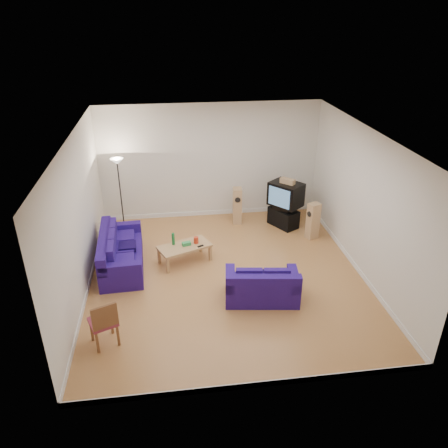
{
  "coord_description": "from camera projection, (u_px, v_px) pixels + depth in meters",
  "views": [
    {
      "loc": [
        -1.16,
        -8.16,
        5.42
      ],
      "look_at": [
        0.0,
        0.4,
        1.1
      ],
      "focal_mm": 35.0,
      "sensor_mm": 36.0,
      "label": 1
    }
  ],
  "objects": [
    {
      "name": "speaker_right",
      "position": [
        313.0,
        221.0,
        11.18
      ],
      "size": [
        0.35,
        0.32,
        0.97
      ],
      "rotation": [
        0.0,
        0.0,
        -1.18
      ],
      "color": "tan",
      "rests_on": "ground"
    },
    {
      "name": "sofa_loveseat",
      "position": [
        262.0,
        288.0,
        8.89
      ],
      "size": [
        1.58,
        1.03,
        0.74
      ],
      "rotation": [
        0.0,
        0.0,
        -0.14
      ],
      "color": "#1C0A57",
      "rests_on": "ground"
    },
    {
      "name": "tv_stand",
      "position": [
        283.0,
        217.0,
        11.92
      ],
      "size": [
        0.79,
        0.92,
        0.49
      ],
      "primitive_type": "cube",
      "rotation": [
        0.0,
        0.0,
        -1.04
      ],
      "color": "black",
      "rests_on": "ground"
    },
    {
      "name": "bottle",
      "position": [
        173.0,
        239.0,
        10.13
      ],
      "size": [
        0.08,
        0.08,
        0.29
      ],
      "primitive_type": "cylinder",
      "rotation": [
        0.0,
        0.0,
        0.22
      ],
      "color": "#197233",
      "rests_on": "coffee_table"
    },
    {
      "name": "remote",
      "position": [
        201.0,
        246.0,
        10.11
      ],
      "size": [
        0.15,
        0.1,
        0.02
      ],
      "primitive_type": "cube",
      "rotation": [
        0.0,
        0.0,
        0.44
      ],
      "color": "black",
      "rests_on": "coffee_table"
    },
    {
      "name": "centre_speaker",
      "position": [
        288.0,
        181.0,
        11.44
      ],
      "size": [
        0.39,
        0.39,
        0.14
      ],
      "primitive_type": "cube",
      "rotation": [
        0.0,
        0.0,
        -0.79
      ],
      "color": "tan",
      "rests_on": "television"
    },
    {
      "name": "red_canister",
      "position": [
        196.0,
        240.0,
        10.22
      ],
      "size": [
        0.15,
        0.15,
        0.15
      ],
      "primitive_type": "cylinder",
      "rotation": [
        0.0,
        0.0,
        0.56
      ],
      "color": "red",
      "rests_on": "coffee_table"
    },
    {
      "name": "sofa_three_seat",
      "position": [
        119.0,
        255.0,
        10.01
      ],
      "size": [
        1.02,
        2.17,
        0.82
      ],
      "rotation": [
        0.0,
        0.0,
        -1.52
      ],
      "color": "#1C0A57",
      "rests_on": "ground"
    },
    {
      "name": "av_receiver",
      "position": [
        283.0,
        207.0,
        11.79
      ],
      "size": [
        0.61,
        0.61,
        0.11
      ],
      "primitive_type": "cube",
      "rotation": [
        0.0,
        0.0,
        -0.81
      ],
      "color": "black",
      "rests_on": "tv_stand"
    },
    {
      "name": "speaker_left",
      "position": [
        237.0,
        206.0,
        11.97
      ],
      "size": [
        0.26,
        0.33,
        1.02
      ],
      "rotation": [
        0.0,
        0.0,
        -0.09
      ],
      "color": "tan",
      "rests_on": "ground"
    },
    {
      "name": "floor_lamp",
      "position": [
        118.0,
        171.0,
        11.17
      ],
      "size": [
        0.34,
        0.34,
        1.97
      ],
      "color": "black",
      "rests_on": "ground"
    },
    {
      "name": "television",
      "position": [
        286.0,
        194.0,
        11.64
      ],
      "size": [
        0.99,
        1.02,
        0.64
      ],
      "rotation": [
        0.0,
        0.0,
        -0.87
      ],
      "color": "black",
      "rests_on": "av_receiver"
    },
    {
      "name": "room",
      "position": [
        227.0,
        214.0,
        9.1
      ],
      "size": [
        6.01,
        6.51,
        3.21
      ],
      "color": "#985D2F",
      "rests_on": "ground"
    },
    {
      "name": "coffee_table",
      "position": [
        184.0,
        248.0,
        10.17
      ],
      "size": [
        1.33,
        1.01,
        0.43
      ],
      "rotation": [
        0.0,
        0.0,
        0.4
      ],
      "color": "tan",
      "rests_on": "ground"
    },
    {
      "name": "tissue_box",
      "position": [
        186.0,
        244.0,
        10.14
      ],
      "size": [
        0.22,
        0.15,
        0.08
      ],
      "primitive_type": "cube",
      "rotation": [
        0.0,
        0.0,
        0.24
      ],
      "color": "green",
      "rests_on": "coffee_table"
    },
    {
      "name": "dining_chair",
      "position": [
        104.0,
        322.0,
        7.56
      ],
      "size": [
        0.59,
        0.59,
        0.94
      ],
      "rotation": [
        0.0,
        0.0,
        0.4
      ],
      "color": "brown",
      "rests_on": "ground"
    }
  ]
}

